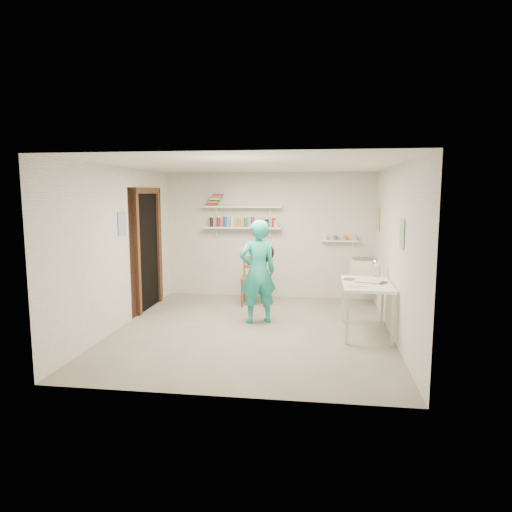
# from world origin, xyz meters

# --- Properties ---
(floor) EXTENTS (4.00, 4.50, 0.02)m
(floor) POSITION_xyz_m (0.00, 0.00, -0.01)
(floor) COLOR slate
(floor) RESTS_ON ground
(ceiling) EXTENTS (4.00, 4.50, 0.02)m
(ceiling) POSITION_xyz_m (0.00, 0.00, 2.41)
(ceiling) COLOR silver
(ceiling) RESTS_ON wall_back
(wall_back) EXTENTS (4.00, 0.02, 2.40)m
(wall_back) POSITION_xyz_m (0.00, 2.26, 1.20)
(wall_back) COLOR silver
(wall_back) RESTS_ON ground
(wall_front) EXTENTS (4.00, 0.02, 2.40)m
(wall_front) POSITION_xyz_m (0.00, -2.26, 1.20)
(wall_front) COLOR silver
(wall_front) RESTS_ON ground
(wall_left) EXTENTS (0.02, 4.50, 2.40)m
(wall_left) POSITION_xyz_m (-2.01, 0.00, 1.20)
(wall_left) COLOR silver
(wall_left) RESTS_ON ground
(wall_right) EXTENTS (0.02, 4.50, 2.40)m
(wall_right) POSITION_xyz_m (2.01, 0.00, 1.20)
(wall_right) COLOR silver
(wall_right) RESTS_ON ground
(doorway_recess) EXTENTS (0.02, 0.90, 2.00)m
(doorway_recess) POSITION_xyz_m (-1.99, 1.05, 1.00)
(doorway_recess) COLOR black
(doorway_recess) RESTS_ON wall_left
(corridor_box) EXTENTS (1.40, 1.50, 2.10)m
(corridor_box) POSITION_xyz_m (-2.70, 1.05, 1.05)
(corridor_box) COLOR brown
(corridor_box) RESTS_ON ground
(door_lintel) EXTENTS (0.06, 1.05, 0.10)m
(door_lintel) POSITION_xyz_m (-1.97, 1.05, 2.05)
(door_lintel) COLOR brown
(door_lintel) RESTS_ON wall_left
(door_jamb_near) EXTENTS (0.06, 0.10, 2.00)m
(door_jamb_near) POSITION_xyz_m (-1.97, 0.55, 1.00)
(door_jamb_near) COLOR brown
(door_jamb_near) RESTS_ON ground
(door_jamb_far) EXTENTS (0.06, 0.10, 2.00)m
(door_jamb_far) POSITION_xyz_m (-1.97, 1.55, 1.00)
(door_jamb_far) COLOR brown
(door_jamb_far) RESTS_ON ground
(shelf_lower) EXTENTS (1.50, 0.22, 0.03)m
(shelf_lower) POSITION_xyz_m (-0.50, 2.13, 1.35)
(shelf_lower) COLOR white
(shelf_lower) RESTS_ON wall_back
(shelf_upper) EXTENTS (1.50, 0.22, 0.03)m
(shelf_upper) POSITION_xyz_m (-0.50, 2.13, 1.75)
(shelf_upper) COLOR white
(shelf_upper) RESTS_ON wall_back
(ledge_shelf) EXTENTS (0.70, 0.14, 0.03)m
(ledge_shelf) POSITION_xyz_m (1.35, 2.17, 1.12)
(ledge_shelf) COLOR white
(ledge_shelf) RESTS_ON wall_back
(poster_left) EXTENTS (0.01, 0.28, 0.36)m
(poster_left) POSITION_xyz_m (-1.99, 0.05, 1.55)
(poster_left) COLOR #334C7F
(poster_left) RESTS_ON wall_left
(poster_right_a) EXTENTS (0.01, 0.34, 0.42)m
(poster_right_a) POSITION_xyz_m (1.99, 1.80, 1.55)
(poster_right_a) COLOR #995933
(poster_right_a) RESTS_ON wall_right
(poster_right_b) EXTENTS (0.01, 0.30, 0.38)m
(poster_right_b) POSITION_xyz_m (1.99, -0.55, 1.50)
(poster_right_b) COLOR #3F724C
(poster_right_b) RESTS_ON wall_right
(belfast_sink) EXTENTS (0.48, 0.60, 0.30)m
(belfast_sink) POSITION_xyz_m (1.75, 1.70, 0.70)
(belfast_sink) COLOR white
(belfast_sink) RESTS_ON wall_right
(man) EXTENTS (0.69, 0.59, 1.61)m
(man) POSITION_xyz_m (0.03, 0.41, 0.80)
(man) COLOR teal
(man) RESTS_ON ground
(wall_clock) EXTENTS (0.28, 0.15, 0.29)m
(wall_clock) POSITION_xyz_m (0.12, 0.61, 1.07)
(wall_clock) COLOR beige
(wall_clock) RESTS_ON man
(wooden_chair) EXTENTS (0.47, 0.45, 0.97)m
(wooden_chair) POSITION_xyz_m (-0.19, 1.53, 0.49)
(wooden_chair) COLOR brown
(wooden_chair) RESTS_ON ground
(work_table) EXTENTS (0.67, 1.12, 0.75)m
(work_table) POSITION_xyz_m (1.64, 0.04, 0.37)
(work_table) COLOR white
(work_table) RESTS_ON ground
(desk_lamp) EXTENTS (0.14, 0.14, 0.14)m
(desk_lamp) POSITION_xyz_m (1.82, 0.49, 0.97)
(desk_lamp) COLOR silver
(desk_lamp) RESTS_ON work_table
(spray_cans) EXTENTS (1.32, 0.06, 0.17)m
(spray_cans) POSITION_xyz_m (-0.50, 2.13, 1.45)
(spray_cans) COLOR black
(spray_cans) RESTS_ON shelf_lower
(book_stack) EXTENTS (0.32, 0.14, 0.22)m
(book_stack) POSITION_xyz_m (-1.03, 2.13, 1.88)
(book_stack) COLOR red
(book_stack) RESTS_ON shelf_upper
(ledge_pots) EXTENTS (0.48, 0.07, 0.09)m
(ledge_pots) POSITION_xyz_m (1.35, 2.17, 1.18)
(ledge_pots) COLOR silver
(ledge_pots) RESTS_ON ledge_shelf
(papers) EXTENTS (0.30, 0.22, 0.02)m
(papers) POSITION_xyz_m (1.64, 0.04, 0.76)
(papers) COLOR silver
(papers) RESTS_ON work_table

